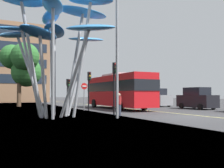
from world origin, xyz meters
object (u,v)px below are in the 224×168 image
object	(u,v)px
leaf_sculpture	(55,28)
car_parked_far	(156,98)
car_parked_mid	(197,99)
no_entry_sign	(84,92)
traffic_light_opposite	(68,87)
red_bus	(118,90)
pedestrian	(119,104)
traffic_light_kerb_near	(115,77)
street_lamp	(122,32)
traffic_light_kerb_far	(89,83)
traffic_light_island_mid	(69,87)

from	to	relation	value
leaf_sculpture	car_parked_far	size ratio (longest dim) A/B	2.18
car_parked_mid	no_entry_sign	xyz separation A→B (m)	(-11.56, 2.46, 0.68)
car_parked_far	leaf_sculpture	bearing A→B (deg)	-148.40
traffic_light_opposite	car_parked_mid	size ratio (longest dim) A/B	0.78
red_bus	pedestrian	distance (m)	8.85
traffic_light_kerb_near	no_entry_sign	distance (m)	5.96
street_lamp	no_entry_sign	bearing A→B (deg)	87.51
traffic_light_kerb_far	traffic_light_opposite	xyz separation A→B (m)	(0.20, 7.74, -0.18)
traffic_light_island_mid	pedestrian	world-z (taller)	traffic_light_island_mid
traffic_light_opposite	no_entry_sign	size ratio (longest dim) A/B	1.31
traffic_light_kerb_near	no_entry_sign	world-z (taller)	traffic_light_kerb_near
street_lamp	car_parked_far	bearing A→B (deg)	46.74
traffic_light_kerb_far	red_bus	bearing A→B (deg)	20.47
traffic_light_island_mid	traffic_light_opposite	distance (m)	2.00
traffic_light_kerb_far	no_entry_sign	distance (m)	1.03
leaf_sculpture	no_entry_sign	distance (m)	7.77
red_bus	traffic_light_island_mid	world-z (taller)	red_bus
red_bus	street_lamp	distance (m)	11.02
car_parked_mid	street_lamp	size ratio (longest dim) A/B	0.48
traffic_light_kerb_far	traffic_light_opposite	distance (m)	7.74
traffic_light_island_mid	street_lamp	xyz separation A→B (m)	(-0.59, -13.75, 3.23)
traffic_light_island_mid	no_entry_sign	bearing A→B (deg)	-92.38
car_parked_mid	car_parked_far	distance (m)	6.83
traffic_light_island_mid	car_parked_mid	size ratio (longest dim) A/B	0.75
traffic_light_opposite	car_parked_far	xyz separation A→B (m)	(10.59, -3.36, -1.41)
street_lamp	no_entry_sign	size ratio (longest dim) A/B	3.46
traffic_light_kerb_far	pedestrian	distance (m)	6.68
traffic_light_opposite	pedestrian	distance (m)	14.25
traffic_light_kerb_near	traffic_light_kerb_far	size ratio (longest dim) A/B	1.06
street_lamp	pedestrian	bearing A→B (deg)	68.15
leaf_sculpture	no_entry_sign	world-z (taller)	leaf_sculpture
car_parked_mid	pedestrian	distance (m)	11.97
red_bus	traffic_light_opposite	xyz separation A→B (m)	(-3.57, 6.33, 0.44)
traffic_light_kerb_near	traffic_light_island_mid	distance (m)	11.64
car_parked_mid	car_parked_far	world-z (taller)	car_parked_far
leaf_sculpture	street_lamp	world-z (taller)	street_lamp
no_entry_sign	red_bus	bearing A→B (deg)	18.15
traffic_light_opposite	car_parked_mid	bearing A→B (deg)	-43.09
red_bus	leaf_sculpture	distance (m)	11.22
leaf_sculpture	street_lamp	distance (m)	4.72
red_bus	street_lamp	xyz separation A→B (m)	(-4.59, -9.36, 3.57)
traffic_light_opposite	street_lamp	world-z (taller)	street_lamp
traffic_light_opposite	car_parked_far	bearing A→B (deg)	-17.58
red_bus	car_parked_mid	xyz separation A→B (m)	(7.32, -3.85, -0.97)
car_parked_mid	car_parked_far	xyz separation A→B (m)	(-0.30, 6.82, 0.00)
pedestrian	traffic_light_kerb_near	bearing A→B (deg)	96.01
traffic_light_kerb_far	street_lamp	bearing A→B (deg)	-95.91
red_bus	car_parked_far	xyz separation A→B (m)	(7.02, 2.97, -0.96)
traffic_light_island_mid	no_entry_sign	world-z (taller)	traffic_light_island_mid
traffic_light_island_mid	car_parked_far	bearing A→B (deg)	-7.28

